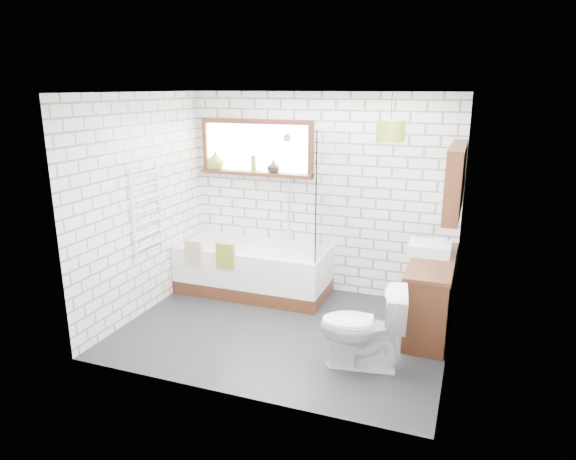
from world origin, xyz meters
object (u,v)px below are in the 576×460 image
(basin, at_px, (430,249))
(pendant, at_px, (390,131))
(bathtub, at_px, (254,269))
(toilet, at_px, (362,327))
(vanity, at_px, (431,294))

(basin, distance_m, pendant, 1.35)
(pendant, bearing_deg, bathtub, 179.04)
(toilet, xyz_separation_m, pendant, (-0.05, 1.30, 1.70))
(pendant, bearing_deg, vanity, -24.30)
(toilet, bearing_deg, vanity, 144.41)
(bathtub, xyz_separation_m, vanity, (2.22, -0.28, 0.09))
(bathtub, bearing_deg, toilet, -38.06)
(basin, bearing_deg, bathtub, 176.75)
(bathtub, distance_m, basin, 2.23)
(basin, relative_size, pendant, 1.44)
(basin, height_order, toilet, basin)
(vanity, bearing_deg, pendant, 155.70)
(vanity, distance_m, pendant, 1.81)
(toilet, bearing_deg, bathtub, -136.97)
(vanity, distance_m, toilet, 1.17)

